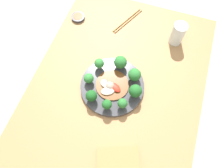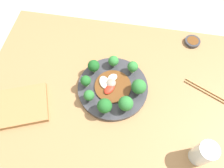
{
  "view_description": "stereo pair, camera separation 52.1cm",
  "coord_description": "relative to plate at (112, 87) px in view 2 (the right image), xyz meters",
  "views": [
    {
      "loc": [
        0.37,
        0.11,
        1.58
      ],
      "look_at": [
        0.0,
        -0.02,
        0.75
      ],
      "focal_mm": 35.0,
      "sensor_mm": 36.0,
      "label": 1
    },
    {
      "loc": [
        -0.06,
        0.37,
        1.49
      ],
      "look_at": [
        0.0,
        -0.02,
        0.75
      ],
      "focal_mm": 35.0,
      "sensor_mm": 36.0,
      "label": 2
    }
  ],
  "objects": [
    {
      "name": "ground_plane",
      "position": [
        -0.0,
        0.02,
        -0.73
      ],
      "size": [
        8.0,
        8.0,
        0.0
      ],
      "primitive_type": "plane",
      "color": "#B7B2A8"
    },
    {
      "name": "table",
      "position": [
        -0.0,
        0.02,
        -0.37
      ],
      "size": [
        1.04,
        0.74,
        0.72
      ],
      "color": "olive",
      "rests_on": "ground_plane"
    },
    {
      "name": "plate",
      "position": [
        0.0,
        0.0,
        0.0
      ],
      "size": [
        0.28,
        0.28,
        0.02
      ],
      "color": "#333338",
      "rests_on": "table"
    },
    {
      "name": "broccoli_west",
      "position": [
        -0.1,
        0.0,
        0.05
      ],
      "size": [
        0.06,
        0.06,
        0.07
      ],
      "color": "#70A356",
      "rests_on": "plate"
    },
    {
      "name": "broccoli_northwest",
      "position": [
        -0.06,
        0.08,
        0.04
      ],
      "size": [
        0.06,
        0.06,
        0.06
      ],
      "color": "#89B76B",
      "rests_on": "plate"
    },
    {
      "name": "broccoli_northeast",
      "position": [
        0.07,
        0.07,
        0.04
      ],
      "size": [
        0.04,
        0.04,
        0.05
      ],
      "color": "#89B76B",
      "rests_on": "plate"
    },
    {
      "name": "broccoli_southeast",
      "position": [
        0.08,
        -0.06,
        0.04
      ],
      "size": [
        0.05,
        0.05,
        0.06
      ],
      "color": "#89B76B",
      "rests_on": "plate"
    },
    {
      "name": "broccoli_north",
      "position": [
        0.01,
        0.1,
        0.05
      ],
      "size": [
        0.05,
        0.05,
        0.07
      ],
      "color": "#7AAD5B",
      "rests_on": "plate"
    },
    {
      "name": "broccoli_east",
      "position": [
        0.1,
        0.01,
        0.04
      ],
      "size": [
        0.04,
        0.04,
        0.06
      ],
      "color": "#70A356",
      "rests_on": "plate"
    },
    {
      "name": "broccoli_southwest",
      "position": [
        -0.07,
        -0.08,
        0.04
      ],
      "size": [
        0.04,
        0.04,
        0.06
      ],
      "color": "#7AAD5B",
      "rests_on": "plate"
    },
    {
      "name": "broccoli_south",
      "position": [
        0.01,
        -0.1,
        0.04
      ],
      "size": [
        0.04,
        0.04,
        0.05
      ],
      "color": "#70A356",
      "rests_on": "plate"
    },
    {
      "name": "stirfry_center",
      "position": [
        0.01,
        -0.0,
        0.02
      ],
      "size": [
        0.14,
        0.14,
        0.02
      ],
      "color": "#5B3314",
      "rests_on": "plate"
    },
    {
      "name": "drinking_glass",
      "position": [
        -0.33,
        0.21,
        0.05
      ],
      "size": [
        0.06,
        0.06,
        0.11
      ],
      "color": "silver",
      "rests_on": "table"
    },
    {
      "name": "chopsticks",
      "position": [
        -0.38,
        -0.04,
        -0.01
      ],
      "size": [
        0.19,
        0.1,
        0.01
      ],
      "color": "#AD7F4C",
      "rests_on": "table"
    },
    {
      "name": "sauce_dish",
      "position": [
        -0.31,
        -0.29,
        -0.0
      ],
      "size": [
        0.07,
        0.07,
        0.02
      ],
      "color": "#333338",
      "rests_on": "table"
    },
    {
      "name": "cutting_board",
      "position": [
        0.34,
        0.14,
        0.0
      ],
      "size": [
        0.28,
        0.23,
        0.02
      ],
      "color": "olive",
      "rests_on": "table"
    }
  ]
}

